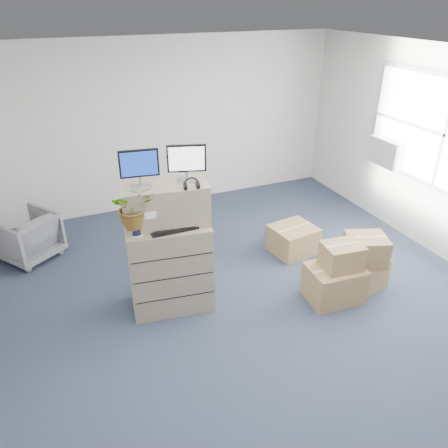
{
  "coord_description": "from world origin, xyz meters",
  "views": [
    {
      "loc": [
        -1.95,
        -3.52,
        3.36
      ],
      "look_at": [
        -0.28,
        0.4,
        1.1
      ],
      "focal_mm": 35.0,
      "sensor_mm": 36.0,
      "label": 1
    }
  ],
  "objects_px": {
    "monitor_left": "(139,166)",
    "filing_cabinet_lower": "(170,266)",
    "potted_plant": "(134,212)",
    "monitor_right": "(187,161)",
    "water_bottle": "(176,212)",
    "keyboard": "(173,228)",
    "office_chair": "(27,234)"
  },
  "relations": [
    {
      "from": "filing_cabinet_lower",
      "to": "office_chair",
      "type": "bearing_deg",
      "value": 138.35
    },
    {
      "from": "keyboard",
      "to": "potted_plant",
      "type": "xyz_separation_m",
      "value": [
        -0.39,
        0.06,
        0.25
      ]
    },
    {
      "from": "monitor_left",
      "to": "filing_cabinet_lower",
      "type": "bearing_deg",
      "value": -11.3
    },
    {
      "from": "filing_cabinet_lower",
      "to": "water_bottle",
      "type": "xyz_separation_m",
      "value": [
        0.12,
        0.03,
        0.67
      ]
    },
    {
      "from": "monitor_left",
      "to": "monitor_right",
      "type": "bearing_deg",
      "value": 1.81
    },
    {
      "from": "monitor_right",
      "to": "water_bottle",
      "type": "distance_m",
      "value": 0.59
    },
    {
      "from": "keyboard",
      "to": "filing_cabinet_lower",
      "type": "bearing_deg",
      "value": 105.42
    },
    {
      "from": "water_bottle",
      "to": "filing_cabinet_lower",
      "type": "bearing_deg",
      "value": -166.03
    },
    {
      "from": "office_chair",
      "to": "potted_plant",
      "type": "bearing_deg",
      "value": 87.08
    },
    {
      "from": "office_chair",
      "to": "keyboard",
      "type": "bearing_deg",
      "value": 93.94
    },
    {
      "from": "keyboard",
      "to": "office_chair",
      "type": "bearing_deg",
      "value": 128.55
    },
    {
      "from": "monitor_left",
      "to": "office_chair",
      "type": "relative_size",
      "value": 0.56
    },
    {
      "from": "filing_cabinet_lower",
      "to": "potted_plant",
      "type": "xyz_separation_m",
      "value": [
        -0.36,
        -0.06,
        0.8
      ]
    },
    {
      "from": "filing_cabinet_lower",
      "to": "office_chair",
      "type": "height_order",
      "value": "filing_cabinet_lower"
    },
    {
      "from": "water_bottle",
      "to": "monitor_left",
      "type": "bearing_deg",
      "value": 171.92
    },
    {
      "from": "monitor_right",
      "to": "filing_cabinet_lower",
      "type": "bearing_deg",
      "value": -158.07
    },
    {
      "from": "water_bottle",
      "to": "potted_plant",
      "type": "distance_m",
      "value": 0.51
    },
    {
      "from": "monitor_left",
      "to": "water_bottle",
      "type": "height_order",
      "value": "monitor_left"
    },
    {
      "from": "keyboard",
      "to": "monitor_right",
      "type": "bearing_deg",
      "value": 32.18
    },
    {
      "from": "monitor_left",
      "to": "water_bottle",
      "type": "distance_m",
      "value": 0.67
    },
    {
      "from": "filing_cabinet_lower",
      "to": "monitor_right",
      "type": "distance_m",
      "value": 1.27
    },
    {
      "from": "monitor_right",
      "to": "keyboard",
      "type": "distance_m",
      "value": 0.74
    },
    {
      "from": "water_bottle",
      "to": "monitor_right",
      "type": "bearing_deg",
      "value": -1.56
    },
    {
      "from": "monitor_right",
      "to": "keyboard",
      "type": "bearing_deg",
      "value": -130.96
    },
    {
      "from": "potted_plant",
      "to": "office_chair",
      "type": "distance_m",
      "value": 2.42
    },
    {
      "from": "potted_plant",
      "to": "office_chair",
      "type": "xyz_separation_m",
      "value": [
        -1.18,
        1.87,
        -0.98
      ]
    },
    {
      "from": "water_bottle",
      "to": "office_chair",
      "type": "distance_m",
      "value": 2.58
    },
    {
      "from": "monitor_right",
      "to": "potted_plant",
      "type": "bearing_deg",
      "value": -155.89
    },
    {
      "from": "monitor_left",
      "to": "keyboard",
      "type": "distance_m",
      "value": 0.76
    },
    {
      "from": "monitor_right",
      "to": "monitor_left",
      "type": "bearing_deg",
      "value": -169.83
    },
    {
      "from": "monitor_right",
      "to": "keyboard",
      "type": "xyz_separation_m",
      "value": [
        -0.23,
        -0.15,
        -0.68
      ]
    },
    {
      "from": "keyboard",
      "to": "water_bottle",
      "type": "xyz_separation_m",
      "value": [
        0.09,
        0.15,
        0.11
      ]
    }
  ]
}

